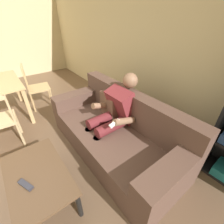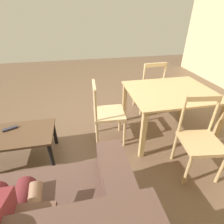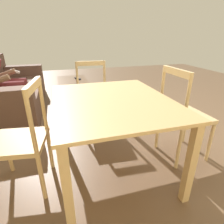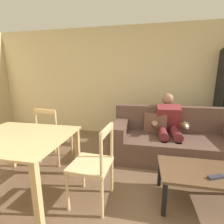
% 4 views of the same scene
% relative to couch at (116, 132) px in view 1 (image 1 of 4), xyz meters
% --- Properties ---
extents(wall_back, '(6.98, 0.12, 2.54)m').
position_rel_couch_xyz_m(wall_back, '(-0.83, 1.09, 0.96)').
color(wall_back, '#D1BC8C').
rests_on(wall_back, ground_plane).
extents(couch, '(2.15, 0.94, 0.86)m').
position_rel_couch_xyz_m(couch, '(0.00, 0.00, 0.00)').
color(couch, brown).
rests_on(couch, ground_plane).
extents(person_lounging, '(0.59, 0.96, 1.10)m').
position_rel_couch_xyz_m(person_lounging, '(-0.10, 0.06, 0.25)').
color(person_lounging, maroon).
rests_on(person_lounging, ground_plane).
extents(coffee_table, '(0.92, 0.55, 0.41)m').
position_rel_couch_xyz_m(coffee_table, '(0.12, -1.12, 0.05)').
color(coffee_table, brown).
rests_on(coffee_table, ground_plane).
extents(tv_remote, '(0.18, 0.11, 0.02)m').
position_rel_couch_xyz_m(tv_remote, '(0.19, -1.23, 0.12)').
color(tv_remote, '#2D2D38').
rests_on(tv_remote, coffee_table).
extents(dining_chair_near_wall, '(0.48, 0.48, 0.92)m').
position_rel_couch_xyz_m(dining_chair_near_wall, '(-2.00, -0.54, 0.14)').
color(dining_chair_near_wall, tan).
rests_on(dining_chair_near_wall, ground_plane).
extents(dining_chair_facing_couch, '(0.45, 0.45, 0.90)m').
position_rel_couch_xyz_m(dining_chair_facing_couch, '(-1.06, -1.30, 0.15)').
color(dining_chair_facing_couch, '#D1B27F').
rests_on(dining_chair_facing_couch, ground_plane).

